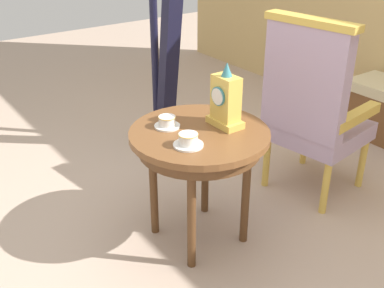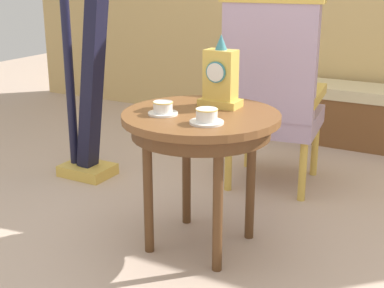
% 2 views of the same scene
% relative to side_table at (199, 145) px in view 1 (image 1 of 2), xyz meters
% --- Properties ---
extents(ground_plane, '(10.00, 10.00, 0.00)m').
position_rel_side_table_xyz_m(ground_plane, '(-0.03, 0.03, -0.58)').
color(ground_plane, '#BCA38E').
extents(side_table, '(0.72, 0.72, 0.66)m').
position_rel_side_table_xyz_m(side_table, '(0.00, 0.00, 0.00)').
color(side_table, brown).
rests_on(side_table, ground).
extents(teacup_left, '(0.13, 0.13, 0.06)m').
position_rel_side_table_xyz_m(teacup_left, '(-0.14, -0.11, 0.10)').
color(teacup_left, white).
rests_on(teacup_left, side_table).
extents(teacup_right, '(0.15, 0.15, 0.06)m').
position_rel_side_table_xyz_m(teacup_right, '(0.10, -0.14, 0.11)').
color(teacup_right, white).
rests_on(teacup_right, side_table).
extents(mantel_clock, '(0.19, 0.11, 0.34)m').
position_rel_side_table_xyz_m(mantel_clock, '(0.02, 0.15, 0.21)').
color(mantel_clock, gold).
rests_on(mantel_clock, side_table).
extents(armchair, '(0.61, 0.60, 1.14)m').
position_rel_side_table_xyz_m(armchair, '(0.02, 0.83, 0.01)').
color(armchair, '#B299B7').
rests_on(armchair, ground).
extents(harp, '(0.40, 0.24, 1.71)m').
position_rel_side_table_xyz_m(harp, '(-1.04, 0.47, 0.11)').
color(harp, gold).
rests_on(harp, ground).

